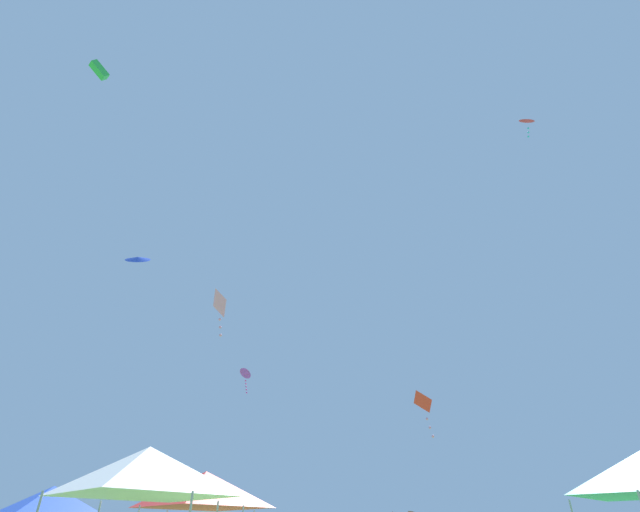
% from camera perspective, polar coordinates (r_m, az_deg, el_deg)
% --- Properties ---
extents(canopy_tent_blue, '(2.88, 2.88, 3.08)m').
position_cam_1_polar(canopy_tent_blue, '(17.29, -30.41, -24.88)').
color(canopy_tent_blue, '#9E9EA3').
rests_on(canopy_tent_blue, ground).
extents(canopy_tent_white, '(3.48, 3.48, 3.72)m').
position_cam_1_polar(canopy_tent_white, '(13.18, -20.71, -23.60)').
color(canopy_tent_white, '#9E9EA3').
rests_on(canopy_tent_white, ground).
extents(canopy_tent_red, '(3.45, 3.45, 3.69)m').
position_cam_1_polar(canopy_tent_red, '(17.76, -14.10, -26.19)').
color(canopy_tent_red, '#9E9EA3').
rests_on(canopy_tent_red, ground).
extents(kite_green_box, '(1.24, 1.20, 1.04)m').
position_cam_1_polar(kite_green_box, '(34.77, -25.63, 20.02)').
color(kite_green_box, green).
extents(kite_blue_delta, '(1.68, 1.42, 1.19)m').
position_cam_1_polar(kite_blue_delta, '(32.06, -21.60, -0.27)').
color(kite_blue_delta, blue).
extents(kite_red_diamond, '(1.69, 1.71, 3.17)m').
position_cam_1_polar(kite_red_diamond, '(36.76, 12.70, -17.29)').
color(kite_red_diamond, red).
extents(kite_purple_delta, '(0.80, 0.79, 1.24)m').
position_cam_1_polar(kite_purple_delta, '(23.05, -9.17, -14.17)').
color(kite_purple_delta, purple).
extents(kite_pink_diamond, '(1.37, 1.36, 3.29)m').
position_cam_1_polar(kite_pink_diamond, '(32.98, -12.12, -5.96)').
color(kite_pink_diamond, pink).
extents(kite_red_delta, '(1.16, 1.06, 2.04)m').
position_cam_1_polar(kite_red_delta, '(35.81, 24.21, 15.03)').
color(kite_red_delta, red).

